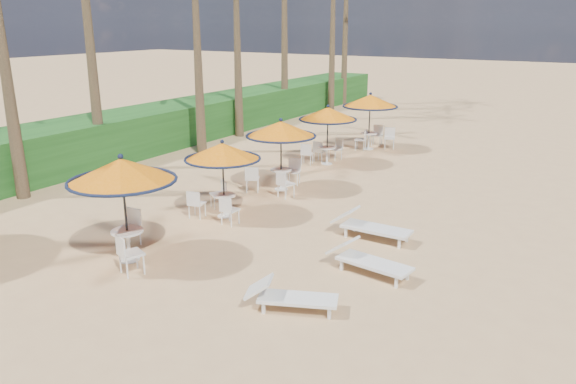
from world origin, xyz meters
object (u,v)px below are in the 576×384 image
Objects in this scene: lounger_far at (369,225)px; station_0 at (123,180)px; lounger_near at (288,296)px; lounger_mid at (366,259)px; station_2 at (280,138)px; station_4 at (371,108)px; station_1 at (221,161)px; station_3 at (327,121)px.

station_0 is at bearing -134.86° from lounger_far.
lounger_mid is at bearing 53.32° from lounger_near.
lounger_near is at bearing -57.21° from station_2.
station_4 reaches higher than lounger_near.
lounger_mid is at bearing -15.27° from station_1.
lounger_mid is (5.17, -12.34, -1.55)m from station_4.
lounger_near is 4.51m from lounger_far.
lounger_far is (-0.18, 4.50, 0.05)m from lounger_near.
station_3 is at bearing 91.71° from station_0.
lounger_far is (4.77, -6.76, -1.42)m from station_3.
station_2 reaches higher than station_3.
lounger_near is at bearing -66.25° from station_3.
station_4 is at bearing 113.42° from lounger_far.
station_3 is 10.54m from lounger_mid.
station_0 is 1.10× the size of station_3.
station_2 is at bearing 100.81° from lounger_near.
lounger_near is (4.52, -14.79, -1.58)m from station_4.
station_1 is at bearing 117.94° from lounger_near.
lounger_mid reaches higher than lounger_near.
station_1 is 0.91× the size of station_4.
station_2 is 8.62m from lounger_near.
station_2 is at bearing 149.76° from lounger_far.
station_4 is at bearing 85.03° from lounger_near.
lounger_far reaches higher than lounger_near.
station_0 reaches higher than lounger_mid.
station_1 reaches higher than lounger_near.
lounger_near is at bearing -87.17° from lounger_far.
lounger_mid is at bearing -41.80° from station_2.
station_3 is 8.39m from lounger_far.
station_0 is 1.27× the size of lounger_mid.
station_0 is at bearing 156.48° from lounger_near.
station_4 reaches higher than station_1.
lounger_near is (4.95, -11.26, -1.47)m from station_3.
station_0 is at bearing -90.38° from station_4.
station_1 is 6.20m from lounger_near.
lounger_far is at bearing -67.10° from station_4.
station_3 is at bearing 130.57° from lounger_mid.
station_3 is at bearing 91.76° from lounger_near.
station_4 is 15.54m from lounger_near.
lounger_near is (4.62, -0.12, -1.73)m from station_0.
station_2 is (0.03, 7.01, -0.21)m from station_0.
lounger_far is (4.44, 4.38, -1.68)m from station_0.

